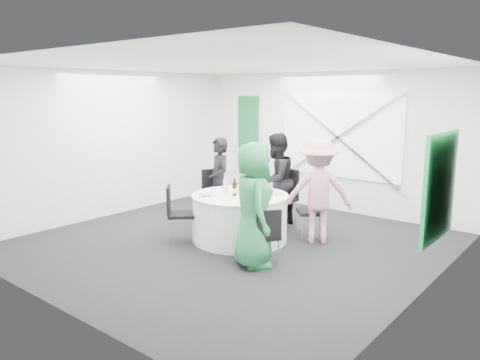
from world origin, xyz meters
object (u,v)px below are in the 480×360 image
Objects in this scene: person_man_back at (276,180)px; chair_front_left at (176,209)px; person_woman_pink at (318,191)px; person_woman_green at (254,205)px; chair_back at (284,193)px; chair_back_right at (317,206)px; clear_water_bottle at (226,187)px; person_man_back_left at (219,182)px; chair_back_left at (215,192)px; banquet_table at (240,217)px; chair_front_right at (266,233)px; green_water_bottle at (253,188)px.

chair_front_left is at bearing -23.70° from person_man_back.
person_woman_green is at bearing 48.64° from person_woman_pink.
person_woman_green is (0.88, -1.80, 0.02)m from person_man_back.
person_woman_pink is at bearing -20.20° from chair_back.
clear_water_bottle is (-1.21, -0.88, 0.31)m from chair_back_right.
chair_front_left is 1.24m from person_man_back_left.
chair_back_left is at bearing -29.71° from person_woman_pink.
chair_back reaches higher than chair_back_right.
banquet_table is 1.14m from person_man_back.
banquet_table is 1.70× the size of chair_front_left.
chair_front_right is 0.43m from person_woman_green.
person_man_back_left is 2.14m from person_woman_green.
banquet_table is 5.56× the size of clear_water_bottle.
chair_front_right is 0.47× the size of person_woman_green.
banquet_table is 1.04m from chair_front_left.
person_woman_green is at bearing -22.60° from chair_front_right.
person_woman_green reaches higher than person_man_back.
person_woman_pink is at bearing 35.51° from person_man_back_left.
chair_back is at bearing -59.43° from person_woman_pink.
person_man_back is at bearing 91.50° from banquet_table.
person_woman_green is (-0.17, -1.47, 0.03)m from person_woman_pink.
clear_water_bottle reaches higher than chair_front_left.
chair_back_left is 3.20× the size of green_water_bottle.
person_woman_pink is at bearing -57.46° from chair_back_left.
person_woman_green is (-0.09, -1.58, 0.30)m from chair_back_right.
chair_back_left is 0.59× the size of person_woman_pink.
clear_water_bottle reaches higher than banquet_table.
person_man_back_left is 5.14× the size of green_water_bottle.
chair_back_right is (0.95, 0.82, 0.18)m from banquet_table.
chair_back is 1.13× the size of chair_front_left.
person_man_back is (-0.12, -0.09, 0.23)m from chair_back.
chair_back is 3.68× the size of clear_water_bottle.
chair_back_left is (-1.11, -0.61, -0.03)m from chair_back.
banquet_table is at bearing -90.00° from chair_front_right.
chair_back_right is 3.40× the size of clear_water_bottle.
green_water_bottle reaches higher than chair_back_right.
banquet_table is at bearing 0.00° from person_woman_pink.
chair_back_right is (0.86, -0.32, -0.05)m from chair_back.
chair_front_left is 0.55× the size of person_woman_pink.
person_woman_pink is (1.02, 0.71, 0.46)m from banquet_table.
banquet_table is at bearing -152.71° from green_water_bottle.
chair_front_left is (-1.69, -1.53, -0.02)m from chair_back_right.
green_water_bottle is (-0.83, -0.61, 0.05)m from person_woman_pink.
clear_water_bottle is at bearing -99.99° from chair_back_left.
person_man_back_left is at bearing -88.09° from chair_front_right.
clear_water_bottle is (-1.11, 0.70, 0.00)m from person_woman_green.
chair_back is at bearing 73.71° from clear_water_bottle.
person_woman_green is 1.08m from green_water_bottle.
person_woman_pink is 1.49m from clear_water_bottle.
person_woman_green is (1.74, -1.25, 0.07)m from person_man_back_left.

